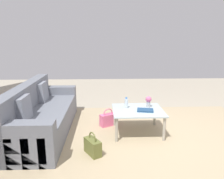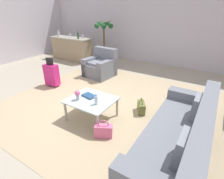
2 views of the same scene
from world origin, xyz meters
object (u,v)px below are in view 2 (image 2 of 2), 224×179
object	(u,v)px
handbag_olive	(141,107)
handbag_pink	(103,131)
wine_bottle_green	(78,36)
coffee_table_book	(89,96)
coffee_table	(91,102)
wine_glass_left_of_centre	(70,35)
armchair	(101,67)
wine_glass_leftmost	(59,34)
potted_palm	(104,42)
couch	(181,140)
wine_glass_right_of_centre	(82,36)
water_bottle	(96,100)
flower_vase	(77,94)
bar_console	(71,48)
suitcase_magenta	(52,75)
wine_bottle_clear	(59,34)

from	to	relation	value
handbag_olive	handbag_pink	world-z (taller)	same
wine_bottle_green	coffee_table_book	bearing A→B (deg)	-45.67
coffee_table	wine_glass_left_of_centre	distance (m)	4.73
armchair	coffee_table	bearing A→B (deg)	-59.19
coffee_table_book	wine_glass_left_of_centre	size ratio (longest dim) A/B	1.82
wine_bottle_green	coffee_table	bearing A→B (deg)	-45.26
wine_glass_leftmost	wine_glass_left_of_centre	xyz separation A→B (m)	(0.64, 0.03, 0.00)
handbag_pink	potted_palm	world-z (taller)	potted_palm
wine_glass_left_of_centre	couch	bearing A→B (deg)	-31.25
wine_glass_left_of_centre	wine_glass_right_of_centre	distance (m)	0.64
wine_glass_leftmost	wine_glass_left_of_centre	bearing A→B (deg)	2.99
coffee_table	water_bottle	xyz separation A→B (m)	(0.20, -0.10, 0.15)
flower_vase	bar_console	size ratio (longest dim) A/B	0.11
handbag_pink	wine_bottle_green	bearing A→B (deg)	136.27
suitcase_magenta	couch	bearing A→B (deg)	-11.91
couch	potted_palm	size ratio (longest dim) A/B	1.43
flower_vase	wine_glass_leftmost	bearing A→B (deg)	140.51
potted_palm	wine_glass_leftmost	bearing A→B (deg)	-162.23
bar_console	handbag_pink	distance (m)	5.32
wine_glass_left_of_centre	handbag_olive	size ratio (longest dim) A/B	0.43
wine_glass_left_of_centre	wine_bottle_green	distance (m)	0.55
bar_console	couch	bearing A→B (deg)	-31.16
wine_glass_leftmost	handbag_pink	distance (m)	5.87
handbag_pink	potted_palm	distance (m)	4.93
potted_palm	couch	bearing A→B (deg)	-43.58
couch	bar_console	bearing A→B (deg)	148.84
wine_bottle_clear	coffee_table	bearing A→B (deg)	-36.32
coffee_table_book	flower_vase	world-z (taller)	flower_vase
couch	wine_bottle_green	distance (m)	5.72
armchair	potted_palm	bearing A→B (deg)	120.63
armchair	wine_bottle_clear	distance (m)	2.99
wine_glass_leftmost	handbag_pink	bearing A→B (deg)	-36.31
armchair	wine_glass_right_of_centre	xyz separation A→B (m)	(-1.57, 0.97, 0.76)
wine_bottle_green	couch	bearing A→B (deg)	-33.01
wine_bottle_clear	wine_bottle_green	bearing A→B (deg)	0.00
water_bottle	wine_bottle_clear	bearing A→B (deg)	144.09
wine_glass_right_of_centre	potted_palm	bearing A→B (deg)	40.18
potted_palm	bar_console	bearing A→B (deg)	-155.22
water_bottle	coffee_table_book	distance (m)	0.38
wine_bottle_clear	suitcase_magenta	size ratio (longest dim) A/B	0.35
wine_glass_leftmost	wine_bottle_clear	world-z (taller)	wine_bottle_clear
flower_vase	wine_bottle_green	bearing A→B (deg)	131.14
bar_console	wine_bottle_clear	bearing A→B (deg)	-168.90
flower_vase	water_bottle	bearing A→B (deg)	6.79
water_bottle	flower_vase	bearing A→B (deg)	-173.21
wine_glass_leftmost	handbag_pink	xyz separation A→B (m)	(4.67, -3.43, -0.94)
bar_console	wine_glass_left_of_centre	bearing A→B (deg)	90.00
wine_glass_left_of_centre	suitcase_magenta	distance (m)	2.93
wine_bottle_clear	suitcase_magenta	distance (m)	3.17
flower_vase	wine_glass_right_of_centre	world-z (taller)	wine_glass_right_of_centre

